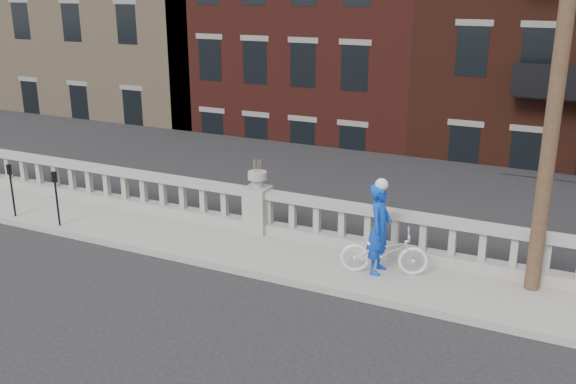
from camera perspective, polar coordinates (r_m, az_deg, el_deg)
ground at (r=12.38m, az=-11.58°, el=-10.05°), size 120.00×120.00×0.00m
sidewalk at (r=14.59m, az=-4.46°, el=-4.96°), size 32.00×2.20×0.15m
balustrade at (r=15.15m, az=-2.70°, el=-1.74°), size 28.00×0.34×1.03m
planter_pedestal at (r=15.09m, az=-2.71°, el=-1.06°), size 0.55×0.55×1.76m
lower_level at (r=32.37m, az=14.95°, el=11.82°), size 80.00×44.00×20.80m
utility_pole at (r=12.17m, az=23.49°, el=14.17°), size 1.60×0.28×10.00m
parking_meter_c at (r=17.43m, az=-23.39°, el=0.63°), size 0.10×0.09×1.36m
parking_meter_d at (r=16.35m, az=-19.92°, el=-0.03°), size 0.10×0.09×1.36m
bicycle at (r=13.12m, az=8.54°, el=-5.26°), size 1.86×1.12×0.92m
cyclist at (r=12.98m, az=8.14°, el=-3.23°), size 0.45×0.69×1.88m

